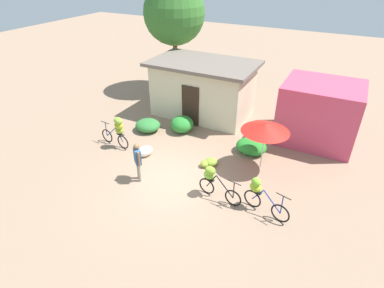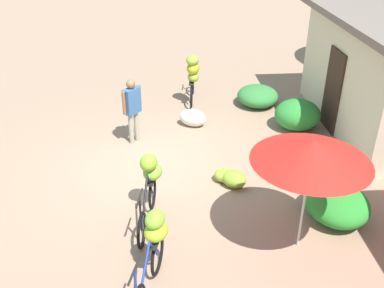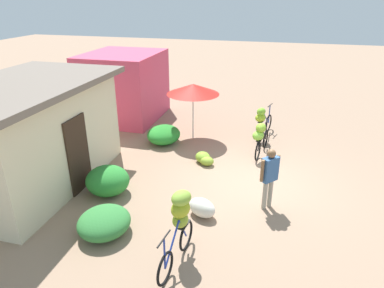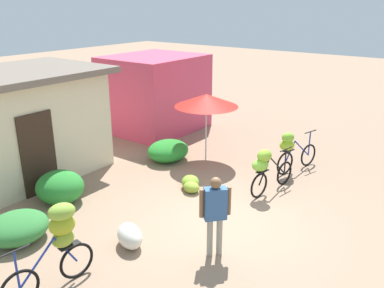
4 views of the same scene
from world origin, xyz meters
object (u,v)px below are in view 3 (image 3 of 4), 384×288
at_px(building_low, 29,135).
at_px(bicycle_near_pile, 260,136).
at_px(shop_pink, 124,86).
at_px(market_umbrella, 193,89).
at_px(produce_sack, 202,208).
at_px(bicycle_center_loaded, 262,120).
at_px(banana_pile_on_ground, 204,159).
at_px(person_vendor, 270,173).
at_px(bicycle_leftmost, 180,219).

distance_m(building_low, bicycle_near_pile, 6.62).
bearing_deg(bicycle_near_pile, shop_pink, 66.57).
distance_m(market_umbrella, produce_sack, 5.00).
relative_size(building_low, bicycle_center_loaded, 3.22).
relative_size(market_umbrella, banana_pile_on_ground, 2.64).
distance_m(shop_pink, bicycle_center_loaded, 5.76).
height_order(banana_pile_on_ground, person_vendor, person_vendor).
bearing_deg(person_vendor, bicycle_near_pile, 8.38).
relative_size(shop_pink, person_vendor, 2.06).
relative_size(bicycle_leftmost, bicycle_near_pile, 0.96).
xyz_separation_m(shop_pink, produce_sack, (-6.03, -4.70, -1.10)).
height_order(bicycle_center_loaded, banana_pile_on_ground, bicycle_center_loaded).
height_order(market_umbrella, person_vendor, market_umbrella).
xyz_separation_m(market_umbrella, bicycle_near_pile, (-0.98, -2.43, -1.10)).
relative_size(market_umbrella, bicycle_leftmost, 1.24).
relative_size(building_low, bicycle_near_pile, 3.13).
height_order(banana_pile_on_ground, produce_sack, produce_sack).
height_order(produce_sack, person_vendor, person_vendor).
bearing_deg(market_umbrella, building_low, 141.15).
bearing_deg(bicycle_center_loaded, building_low, 129.96).
distance_m(building_low, bicycle_center_loaded, 7.49).
bearing_deg(bicycle_near_pile, bicycle_center_loaded, 2.17).
bearing_deg(shop_pink, building_low, 179.49).
xyz_separation_m(building_low, bicycle_center_loaded, (4.79, -5.71, -0.74)).
distance_m(bicycle_leftmost, person_vendor, 2.66).
height_order(bicycle_near_pile, person_vendor, person_vendor).
relative_size(bicycle_near_pile, bicycle_center_loaded, 1.03).
bearing_deg(bicycle_near_pile, bicycle_leftmost, 167.11).
xyz_separation_m(building_low, person_vendor, (0.36, -6.19, -0.47)).
distance_m(shop_pink, bicycle_leftmost, 8.76).
xyz_separation_m(bicycle_leftmost, banana_pile_on_ground, (4.10, 0.45, -0.73)).
height_order(shop_pink, banana_pile_on_ground, shop_pink).
height_order(market_umbrella, bicycle_near_pile, market_umbrella).
xyz_separation_m(bicycle_center_loaded, produce_sack, (-5.16, 0.97, -0.46)).
relative_size(market_umbrella, bicycle_near_pile, 1.19).
bearing_deg(building_low, bicycle_leftmost, -111.23).
bearing_deg(bicycle_near_pile, produce_sack, 163.83).
bearing_deg(produce_sack, building_low, 85.48).
bearing_deg(bicycle_center_loaded, banana_pile_on_ground, 148.54).
distance_m(bicycle_leftmost, bicycle_center_loaded, 6.68).
relative_size(shop_pink, bicycle_near_pile, 1.92).
bearing_deg(produce_sack, bicycle_near_pile, -16.17).
relative_size(bicycle_near_pile, banana_pile_on_ground, 2.22).
xyz_separation_m(shop_pink, bicycle_leftmost, (-7.45, -4.59, -0.45)).
bearing_deg(produce_sack, market_umbrella, 17.19).
xyz_separation_m(market_umbrella, produce_sack, (-4.53, -1.40, -1.58)).
bearing_deg(produce_sack, shop_pink, 37.93).
xyz_separation_m(building_low, bicycle_near_pile, (3.17, -5.77, -0.71)).
height_order(shop_pink, market_umbrella, shop_pink).
height_order(market_umbrella, bicycle_center_loaded, market_umbrella).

